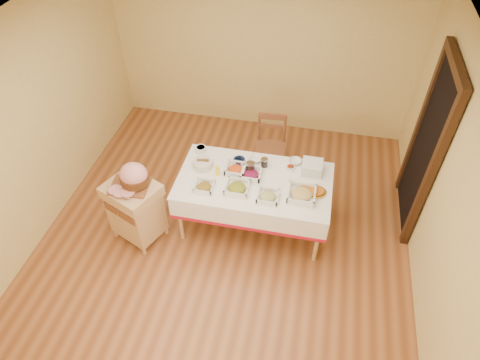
% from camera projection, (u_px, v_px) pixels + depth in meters
% --- Properties ---
extents(room_shell, '(5.00, 5.00, 5.00)m').
position_uv_depth(room_shell, '(222.00, 158.00, 4.50)').
color(room_shell, '#9A592F').
rests_on(room_shell, ground).
extents(doorway, '(0.09, 1.10, 2.20)m').
position_uv_depth(doorway, '(427.00, 147.00, 4.93)').
color(doorway, black).
rests_on(doorway, ground).
extents(dining_table, '(1.82, 1.02, 0.76)m').
position_uv_depth(dining_table, '(254.00, 190.00, 5.15)').
color(dining_table, tan).
rests_on(dining_table, ground).
extents(butcher_cart, '(0.74, 0.68, 0.84)m').
position_uv_depth(butcher_cart, '(135.00, 208.00, 5.10)').
color(butcher_cart, tan).
rests_on(butcher_cart, ground).
extents(dining_chair, '(0.44, 0.42, 0.92)m').
position_uv_depth(dining_chair, '(270.00, 146.00, 5.96)').
color(dining_chair, brown).
rests_on(dining_chair, ground).
extents(ham_on_board, '(0.45, 0.43, 0.30)m').
position_uv_depth(ham_on_board, '(133.00, 177.00, 4.78)').
color(ham_on_board, brown).
rests_on(ham_on_board, butcher_cart).
extents(serving_dish_a, '(0.22, 0.22, 0.10)m').
position_uv_depth(serving_dish_a, '(204.00, 187.00, 4.91)').
color(serving_dish_a, silver).
rests_on(serving_dish_a, dining_table).
extents(serving_dish_b, '(0.27, 0.27, 0.11)m').
position_uv_depth(serving_dish_b, '(237.00, 188.00, 4.89)').
color(serving_dish_b, silver).
rests_on(serving_dish_b, dining_table).
extents(serving_dish_c, '(0.24, 0.24, 0.10)m').
position_uv_depth(serving_dish_c, '(268.00, 196.00, 4.80)').
color(serving_dish_c, silver).
rests_on(serving_dish_c, dining_table).
extents(serving_dish_d, '(0.31, 0.31, 0.12)m').
position_uv_depth(serving_dish_d, '(301.00, 194.00, 4.82)').
color(serving_dish_d, silver).
rests_on(serving_dish_d, dining_table).
extents(serving_dish_e, '(0.25, 0.24, 0.11)m').
position_uv_depth(serving_dish_e, '(236.00, 169.00, 5.12)').
color(serving_dish_e, silver).
rests_on(serving_dish_e, dining_table).
extents(serving_dish_f, '(0.25, 0.24, 0.11)m').
position_uv_depth(serving_dish_f, '(251.00, 174.00, 5.06)').
color(serving_dish_f, silver).
rests_on(serving_dish_f, dining_table).
extents(small_bowl_left, '(0.13, 0.13, 0.06)m').
position_uv_depth(small_bowl_left, '(201.00, 149.00, 5.41)').
color(small_bowl_left, silver).
rests_on(small_bowl_left, dining_table).
extents(small_bowl_mid, '(0.14, 0.14, 0.06)m').
position_uv_depth(small_bowl_mid, '(239.00, 161.00, 5.24)').
color(small_bowl_mid, navy).
rests_on(small_bowl_mid, dining_table).
extents(small_bowl_right, '(0.11, 0.11, 0.05)m').
position_uv_depth(small_bowl_right, '(291.00, 168.00, 5.15)').
color(small_bowl_right, silver).
rests_on(small_bowl_right, dining_table).
extents(bowl_white_imported, '(0.20, 0.20, 0.04)m').
position_uv_depth(bowl_white_imported, '(256.00, 159.00, 5.29)').
color(bowl_white_imported, silver).
rests_on(bowl_white_imported, dining_table).
extents(bowl_small_imported, '(0.19, 0.19, 0.05)m').
position_uv_depth(bowl_small_imported, '(295.00, 161.00, 5.25)').
color(bowl_small_imported, silver).
rests_on(bowl_small_imported, dining_table).
extents(preserve_jar_left, '(0.10, 0.10, 0.13)m').
position_uv_depth(preserve_jar_left, '(251.00, 168.00, 5.11)').
color(preserve_jar_left, silver).
rests_on(preserve_jar_left, dining_table).
extents(preserve_jar_right, '(0.09, 0.09, 0.11)m').
position_uv_depth(preserve_jar_right, '(264.00, 163.00, 5.19)').
color(preserve_jar_right, silver).
rests_on(preserve_jar_right, dining_table).
extents(mustard_bottle, '(0.05, 0.05, 0.16)m').
position_uv_depth(mustard_bottle, '(217.00, 170.00, 5.06)').
color(mustard_bottle, yellow).
rests_on(mustard_bottle, dining_table).
extents(bread_basket, '(0.24, 0.24, 0.11)m').
position_uv_depth(bread_basket, '(203.00, 164.00, 5.18)').
color(bread_basket, silver).
rests_on(bread_basket, dining_table).
extents(plate_stack, '(0.24, 0.24, 0.13)m').
position_uv_depth(plate_stack, '(312.00, 167.00, 5.11)').
color(plate_stack, silver).
rests_on(plate_stack, dining_table).
extents(brass_platter, '(0.31, 0.22, 0.04)m').
position_uv_depth(brass_platter, '(313.00, 191.00, 4.88)').
color(brass_platter, '#B48D32').
rests_on(brass_platter, dining_table).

